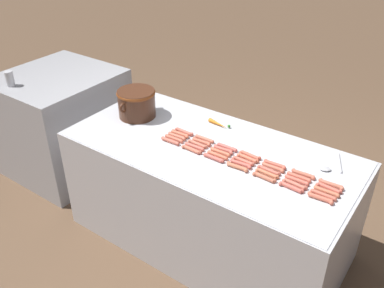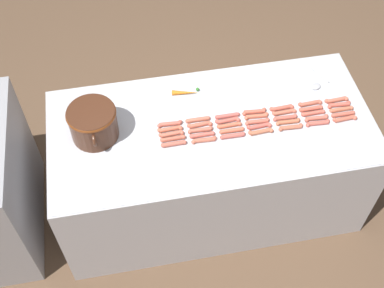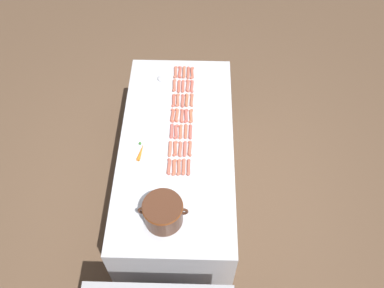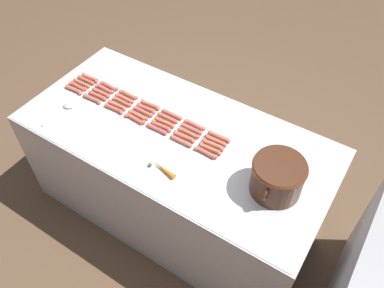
# 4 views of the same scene
# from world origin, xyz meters

# --- Properties ---
(ground_plane) EXTENTS (20.00, 20.00, 0.00)m
(ground_plane) POSITION_xyz_m (0.00, 0.00, 0.00)
(ground_plane) COLOR brown
(griddle_counter) EXTENTS (0.95, 2.00, 0.83)m
(griddle_counter) POSITION_xyz_m (0.00, 0.00, 0.42)
(griddle_counter) COLOR #BCBCC1
(griddle_counter) RESTS_ON ground_plane
(back_cabinet) EXTENTS (0.97, 0.90, 0.94)m
(back_cabinet) POSITION_xyz_m (0.06, 1.65, 0.47)
(back_cabinet) COLOR #A0A0A4
(back_cabinet) RESTS_ON ground_plane
(hot_dog_0) EXTENTS (0.04, 0.16, 0.03)m
(hot_dog_0) POSITION_xyz_m (-0.11, -0.81, 0.85)
(hot_dog_0) COLOR #CB614B
(hot_dog_0) RESTS_ON griddle_counter
(hot_dog_1) EXTENTS (0.03, 0.16, 0.03)m
(hot_dog_1) POSITION_xyz_m (-0.11, -0.64, 0.85)
(hot_dog_1) COLOR #CB5B4C
(hot_dog_1) RESTS_ON griddle_counter
(hot_dog_2) EXTENTS (0.03, 0.16, 0.03)m
(hot_dog_2) POSITION_xyz_m (-0.11, -0.46, 0.85)
(hot_dog_2) COLOR #C1644A
(hot_dog_2) RESTS_ON griddle_counter
(hot_dog_3) EXTENTS (0.04, 0.16, 0.03)m
(hot_dog_3) POSITION_xyz_m (-0.11, -0.28, 0.85)
(hot_dog_3) COLOR #BF6748
(hot_dog_3) RESTS_ON griddle_counter
(hot_dog_4) EXTENTS (0.03, 0.16, 0.03)m
(hot_dog_4) POSITION_xyz_m (-0.11, -0.10, 0.85)
(hot_dog_4) COLOR #C55A4E
(hot_dog_4) RESTS_ON griddle_counter
(hot_dog_5) EXTENTS (0.03, 0.16, 0.03)m
(hot_dog_5) POSITION_xyz_m (-0.11, 0.07, 0.85)
(hot_dog_5) COLOR #C7634B
(hot_dog_5) RESTS_ON griddle_counter
(hot_dog_6) EXTENTS (0.03, 0.16, 0.03)m
(hot_dog_6) POSITION_xyz_m (-0.11, 0.25, 0.85)
(hot_dog_6) COLOR #C35F4D
(hot_dog_6) RESTS_ON griddle_counter
(hot_dog_7) EXTENTS (0.03, 0.16, 0.03)m
(hot_dog_7) POSITION_xyz_m (-0.07, -0.81, 0.85)
(hot_dog_7) COLOR #C15D4A
(hot_dog_7) RESTS_ON griddle_counter
(hot_dog_8) EXTENTS (0.04, 0.16, 0.03)m
(hot_dog_8) POSITION_xyz_m (-0.07, -0.64, 0.85)
(hot_dog_8) COLOR #C26350
(hot_dog_8) RESTS_ON griddle_counter
(hot_dog_9) EXTENTS (0.03, 0.16, 0.03)m
(hot_dog_9) POSITION_xyz_m (-0.07, -0.46, 0.85)
(hot_dog_9) COLOR #C36847
(hot_dog_9) RESTS_ON griddle_counter
(hot_dog_10) EXTENTS (0.04, 0.16, 0.03)m
(hot_dog_10) POSITION_xyz_m (-0.07, -0.28, 0.85)
(hot_dog_10) COLOR #CB5B4E
(hot_dog_10) RESTS_ON griddle_counter
(hot_dog_11) EXTENTS (0.03, 0.16, 0.03)m
(hot_dog_11) POSITION_xyz_m (-0.07, -0.11, 0.85)
(hot_dog_11) COLOR #CA6448
(hot_dog_11) RESTS_ON griddle_counter
(hot_dog_12) EXTENTS (0.03, 0.16, 0.03)m
(hot_dog_12) POSITION_xyz_m (-0.07, 0.07, 0.85)
(hot_dog_12) COLOR #C75F50
(hot_dog_12) RESTS_ON griddle_counter
(hot_dog_13) EXTENTS (0.03, 0.16, 0.03)m
(hot_dog_13) POSITION_xyz_m (-0.07, 0.25, 0.85)
(hot_dog_13) COLOR #C16049
(hot_dog_13) RESTS_ON griddle_counter
(hot_dog_14) EXTENTS (0.03, 0.16, 0.03)m
(hot_dog_14) POSITION_xyz_m (-0.03, -0.82, 0.85)
(hot_dog_14) COLOR #C3684A
(hot_dog_14) RESTS_ON griddle_counter
(hot_dog_15) EXTENTS (0.03, 0.16, 0.03)m
(hot_dog_15) POSITION_xyz_m (-0.03, -0.63, 0.85)
(hot_dog_15) COLOR #CC5F4D
(hot_dog_15) RESTS_ON griddle_counter
(hot_dog_16) EXTENTS (0.03, 0.16, 0.03)m
(hot_dog_16) POSITION_xyz_m (-0.03, -0.45, 0.85)
(hot_dog_16) COLOR #C25D4D
(hot_dog_16) RESTS_ON griddle_counter
(hot_dog_17) EXTENTS (0.03, 0.16, 0.03)m
(hot_dog_17) POSITION_xyz_m (-0.03, -0.28, 0.85)
(hot_dog_17) COLOR #C5604D
(hot_dog_17) RESTS_ON griddle_counter
(hot_dog_18) EXTENTS (0.03, 0.16, 0.03)m
(hot_dog_18) POSITION_xyz_m (-0.03, -0.10, 0.85)
(hot_dog_18) COLOR #CE6548
(hot_dog_18) RESTS_ON griddle_counter
(hot_dog_19) EXTENTS (0.03, 0.16, 0.03)m
(hot_dog_19) POSITION_xyz_m (-0.03, 0.08, 0.85)
(hot_dog_19) COLOR #BF644F
(hot_dog_19) RESTS_ON griddle_counter
(hot_dog_20) EXTENTS (0.03, 0.16, 0.03)m
(hot_dog_20) POSITION_xyz_m (-0.03, 0.26, 0.85)
(hot_dog_20) COLOR #C4654E
(hot_dog_20) RESTS_ON griddle_counter
(hot_dog_21) EXTENTS (0.04, 0.16, 0.03)m
(hot_dog_21) POSITION_xyz_m (0.01, -0.82, 0.85)
(hot_dog_21) COLOR #CE5C4B
(hot_dog_21) RESTS_ON griddle_counter
(hot_dog_22) EXTENTS (0.03, 0.16, 0.03)m
(hot_dog_22) POSITION_xyz_m (0.01, -0.63, 0.85)
(hot_dog_22) COLOR #CA5D49
(hot_dog_22) RESTS_ON griddle_counter
(hot_dog_23) EXTENTS (0.03, 0.16, 0.03)m
(hot_dog_23) POSITION_xyz_m (0.01, -0.46, 0.85)
(hot_dog_23) COLOR #C6664D
(hot_dog_23) RESTS_ON griddle_counter
(hot_dog_24) EXTENTS (0.04, 0.16, 0.03)m
(hot_dog_24) POSITION_xyz_m (0.01, -0.28, 0.85)
(hot_dog_24) COLOR #CE6549
(hot_dog_24) RESTS_ON griddle_counter
(hot_dog_25) EXTENTS (0.04, 0.16, 0.03)m
(hot_dog_25) POSITION_xyz_m (0.01, -0.10, 0.85)
(hot_dog_25) COLOR #C35C4E
(hot_dog_25) RESTS_ON griddle_counter
(hot_dog_26) EXTENTS (0.04, 0.16, 0.03)m
(hot_dog_26) POSITION_xyz_m (0.01, 0.07, 0.85)
(hot_dog_26) COLOR #C96149
(hot_dog_26) RESTS_ON griddle_counter
(hot_dog_27) EXTENTS (0.03, 0.16, 0.03)m
(hot_dog_27) POSITION_xyz_m (0.01, 0.26, 0.85)
(hot_dog_27) COLOR #C76348
(hot_dog_27) RESTS_ON griddle_counter
(hot_dog_28) EXTENTS (0.03, 0.16, 0.03)m
(hot_dog_28) POSITION_xyz_m (0.05, -0.82, 0.85)
(hot_dog_28) COLOR #C3654E
(hot_dog_28) RESTS_ON griddle_counter
(hot_dog_29) EXTENTS (0.03, 0.16, 0.03)m
(hot_dog_29) POSITION_xyz_m (0.05, -0.64, 0.85)
(hot_dog_29) COLOR #BF614A
(hot_dog_29) RESTS_ON griddle_counter
(hot_dog_30) EXTENTS (0.03, 0.16, 0.03)m
(hot_dog_30) POSITION_xyz_m (0.05, -0.46, 0.85)
(hot_dog_30) COLOR #C55A47
(hot_dog_30) RESTS_ON griddle_counter
(hot_dog_31) EXTENTS (0.04, 0.16, 0.03)m
(hot_dog_31) POSITION_xyz_m (0.05, -0.28, 0.85)
(hot_dog_31) COLOR #CB5C47
(hot_dog_31) RESTS_ON griddle_counter
(hot_dog_32) EXTENTS (0.03, 0.16, 0.03)m
(hot_dog_32) POSITION_xyz_m (0.05, -0.11, 0.85)
(hot_dog_32) COLOR #C55A50
(hot_dog_32) RESTS_ON griddle_counter
(hot_dog_33) EXTENTS (0.03, 0.16, 0.03)m
(hot_dog_33) POSITION_xyz_m (0.05, 0.08, 0.85)
(hot_dog_33) COLOR #C2674F
(hot_dog_33) RESTS_ON griddle_counter
(hot_dog_34) EXTENTS (0.03, 0.16, 0.03)m
(hot_dog_34) POSITION_xyz_m (0.05, 0.25, 0.85)
(hot_dog_34) COLOR #C15F4D
(hot_dog_34) RESTS_ON griddle_counter
(bean_pot) EXTENTS (0.36, 0.29, 0.21)m
(bean_pot) POSITION_xyz_m (0.06, 0.70, 0.95)
(bean_pot) COLOR #472616
(bean_pot) RESTS_ON griddle_counter
(serving_spoon) EXTENTS (0.26, 0.14, 0.02)m
(serving_spoon) POSITION_xyz_m (0.23, -0.75, 0.84)
(serving_spoon) COLOR #B7B7BC
(serving_spoon) RESTS_ON griddle_counter
(carrot) EXTENTS (0.06, 0.18, 0.03)m
(carrot) POSITION_xyz_m (0.28, 0.11, 0.85)
(carrot) COLOR orange
(carrot) RESTS_ON griddle_counter
(soda_can) EXTENTS (0.07, 0.07, 0.12)m
(soda_can) POSITION_xyz_m (-0.30, 1.75, 1.00)
(soda_can) COLOR #BCBCC1
(soda_can) RESTS_ON back_cabinet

